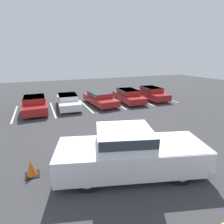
# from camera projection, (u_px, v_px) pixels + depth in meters

# --- Properties ---
(ground_plane) EXTENTS (60.00, 60.00, 0.00)m
(ground_plane) POSITION_uv_depth(u_px,v_px,m) (149.00, 156.00, 8.08)
(ground_plane) COLOR #38383A
(stall_stripe_a) EXTENTS (0.12, 4.92, 0.01)m
(stall_stripe_a) POSITION_uv_depth(u_px,v_px,m) (15.00, 114.00, 14.14)
(stall_stripe_a) COLOR white
(stall_stripe_a) RESTS_ON ground_plane
(stall_stripe_b) EXTENTS (0.12, 4.92, 0.01)m
(stall_stripe_b) POSITION_uv_depth(u_px,v_px,m) (53.00, 110.00, 15.25)
(stall_stripe_b) COLOR white
(stall_stripe_b) RESTS_ON ground_plane
(stall_stripe_c) EXTENTS (0.12, 4.92, 0.01)m
(stall_stripe_c) POSITION_uv_depth(u_px,v_px,m) (86.00, 106.00, 16.36)
(stall_stripe_c) COLOR white
(stall_stripe_c) RESTS_ON ground_plane
(stall_stripe_d) EXTENTS (0.12, 4.92, 0.01)m
(stall_stripe_d) POSITION_uv_depth(u_px,v_px,m) (115.00, 103.00, 17.47)
(stall_stripe_d) COLOR white
(stall_stripe_d) RESTS_ON ground_plane
(stall_stripe_e) EXTENTS (0.12, 4.92, 0.01)m
(stall_stripe_e) POSITION_uv_depth(u_px,v_px,m) (140.00, 100.00, 18.57)
(stall_stripe_e) COLOR white
(stall_stripe_e) RESTS_ON ground_plane
(stall_stripe_f) EXTENTS (0.12, 4.92, 0.01)m
(stall_stripe_f) POSITION_uv_depth(u_px,v_px,m) (163.00, 98.00, 19.68)
(stall_stripe_f) COLOR white
(stall_stripe_f) RESTS_ON ground_plane
(pickup_truck) EXTENTS (5.96, 3.54, 1.86)m
(pickup_truck) POSITION_uv_depth(u_px,v_px,m) (132.00, 152.00, 6.69)
(pickup_truck) COLOR silver
(pickup_truck) RESTS_ON ground_plane
(parked_sedan_a) EXTENTS (1.86, 4.46, 1.28)m
(parked_sedan_a) POSITION_uv_depth(u_px,v_px,m) (35.00, 104.00, 14.53)
(parked_sedan_a) COLOR maroon
(parked_sedan_a) RESTS_ON ground_plane
(parked_sedan_b) EXTENTS (2.07, 4.65, 1.17)m
(parked_sedan_b) POSITION_uv_depth(u_px,v_px,m) (68.00, 100.00, 15.82)
(parked_sedan_b) COLOR silver
(parked_sedan_b) RESTS_ON ground_plane
(parked_sedan_c) EXTENTS (2.21, 4.82, 1.18)m
(parked_sedan_c) POSITION_uv_depth(u_px,v_px,m) (100.00, 98.00, 16.77)
(parked_sedan_c) COLOR maroon
(parked_sedan_c) RESTS_ON ground_plane
(parked_sedan_d) EXTENTS (2.16, 4.83, 1.24)m
(parked_sedan_d) POSITION_uv_depth(u_px,v_px,m) (128.00, 95.00, 17.87)
(parked_sedan_d) COLOR maroon
(parked_sedan_d) RESTS_ON ground_plane
(parked_sedan_e) EXTENTS (1.97, 4.70, 1.28)m
(parked_sedan_e) POSITION_uv_depth(u_px,v_px,m) (151.00, 93.00, 18.95)
(parked_sedan_e) COLOR maroon
(parked_sedan_e) RESTS_ON ground_plane
(traffic_cone) EXTENTS (0.52, 0.52, 0.65)m
(traffic_cone) POSITION_uv_depth(u_px,v_px,m) (31.00, 169.00, 6.69)
(traffic_cone) COLOR black
(traffic_cone) RESTS_ON ground_plane
(wheel_stop_curb) EXTENTS (1.68, 0.20, 0.14)m
(wheel_stop_curb) POSITION_uv_depth(u_px,v_px,m) (94.00, 97.00, 19.58)
(wheel_stop_curb) COLOR #B7B2A8
(wheel_stop_curb) RESTS_ON ground_plane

